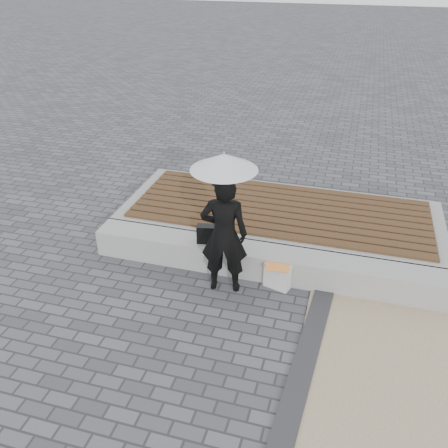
# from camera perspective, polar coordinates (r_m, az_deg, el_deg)

# --- Properties ---
(ground) EXTENTS (80.00, 80.00, 0.00)m
(ground) POSITION_cam_1_polar(r_m,az_deg,el_deg) (5.66, 1.33, -15.16)
(ground) COLOR #525258
(ground) RESTS_ON ground
(edging_band) EXTENTS (0.61, 5.20, 0.04)m
(edging_band) POSITION_cam_1_polar(r_m,az_deg,el_deg) (5.23, 8.32, -20.24)
(edging_band) COLOR #303032
(edging_band) RESTS_ON ground
(seating_ledge) EXTENTS (5.00, 0.45, 0.40)m
(seating_ledge) POSITION_cam_1_polar(r_m,az_deg,el_deg) (6.73, 4.83, -4.53)
(seating_ledge) COLOR #9D9D98
(seating_ledge) RESTS_ON ground
(timber_platform) EXTENTS (5.00, 2.00, 0.40)m
(timber_platform) POSITION_cam_1_polar(r_m,az_deg,el_deg) (7.74, 6.64, 0.37)
(timber_platform) COLOR #9B9B96
(timber_platform) RESTS_ON ground
(timber_decking) EXTENTS (4.60, 1.80, 0.04)m
(timber_decking) POSITION_cam_1_polar(r_m,az_deg,el_deg) (7.63, 6.74, 1.80)
(timber_decking) COLOR #533520
(timber_decking) RESTS_ON timber_platform
(woman) EXTENTS (0.67, 0.50, 1.68)m
(woman) POSITION_cam_1_polar(r_m,az_deg,el_deg) (6.09, -0.00, -1.31)
(woman) COLOR black
(woman) RESTS_ON ground
(parasol) EXTENTS (0.82, 0.82, 1.04)m
(parasol) POSITION_cam_1_polar(r_m,az_deg,el_deg) (5.63, -0.00, 7.47)
(parasol) COLOR #B2B2B7
(parasol) RESTS_ON ground
(handbag) EXTENTS (0.40, 0.21, 0.27)m
(handbag) POSITION_cam_1_polar(r_m,az_deg,el_deg) (6.69, -1.63, -1.22)
(handbag) COLOR black
(handbag) RESTS_ON seating_ledge
(canvas_tote) EXTENTS (0.38, 0.24, 0.37)m
(canvas_tote) POSITION_cam_1_polar(r_m,az_deg,el_deg) (6.50, 6.42, -6.20)
(canvas_tote) COLOR silver
(canvas_tote) RESTS_ON ground
(magazine) EXTENTS (0.34, 0.26, 0.01)m
(magazine) POSITION_cam_1_polar(r_m,az_deg,el_deg) (6.35, 6.44, -5.06)
(magazine) COLOR #FF3E4B
(magazine) RESTS_ON canvas_tote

